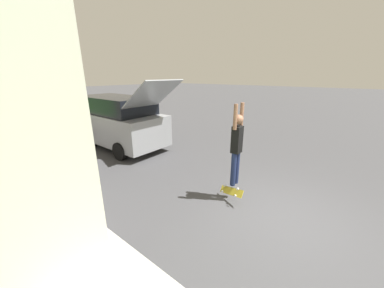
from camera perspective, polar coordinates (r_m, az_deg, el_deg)
ground_plane at (r=5.53m, az=23.09°, el=-17.85°), size 120.00×120.00×0.00m
sidewalk at (r=7.61m, az=-40.62°, el=-10.35°), size 1.80×80.00×0.10m
suv_parked at (r=10.00m, az=-19.13°, el=5.84°), size 2.15×5.36×2.96m
car_down_street at (r=20.39m, az=-39.39°, el=7.15°), size 1.85×4.42×1.41m
skateboarder at (r=5.26m, az=11.82°, el=-0.09°), size 0.41×0.24×2.05m
skateboard at (r=5.65m, az=10.37°, el=-12.26°), size 0.37×0.72×0.37m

